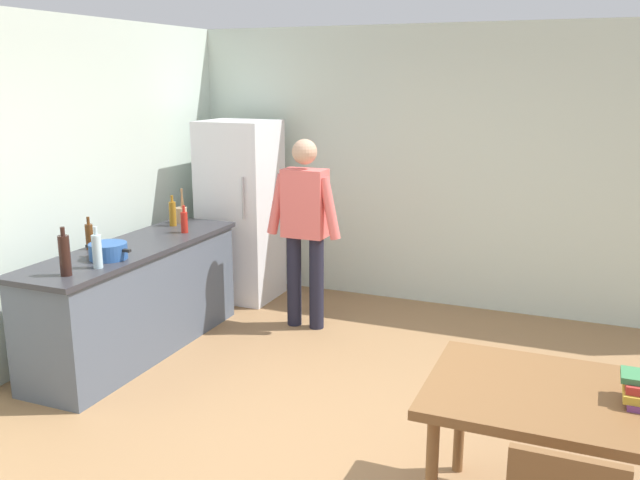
{
  "coord_description": "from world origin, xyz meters",
  "views": [
    {
      "loc": [
        1.4,
        -3.5,
        2.23
      ],
      "look_at": [
        -0.56,
        1.25,
        0.98
      ],
      "focal_mm": 38.11,
      "sensor_mm": 36.0,
      "label": 1
    }
  ],
  "objects_px": {
    "bottle_sauce_red": "(184,222)",
    "bottle_wine_dark": "(65,255)",
    "person": "(305,221)",
    "bottle_oil_amber": "(173,213)",
    "cooking_pot": "(108,251)",
    "refrigerator": "(241,211)",
    "utensil_jar": "(181,214)",
    "bottle_beer_brown": "(89,236)",
    "dining_table": "(574,410)",
    "bottle_water_clear": "(97,251)"
  },
  "relations": [
    {
      "from": "cooking_pot",
      "to": "utensil_jar",
      "type": "relative_size",
      "value": 1.25
    },
    {
      "from": "refrigerator",
      "to": "dining_table",
      "type": "xyz_separation_m",
      "value": [
        3.3,
        -2.7,
        -0.23
      ]
    },
    {
      "from": "bottle_oil_amber",
      "to": "bottle_wine_dark",
      "type": "xyz_separation_m",
      "value": [
        0.23,
        -1.6,
        0.03
      ]
    },
    {
      "from": "bottle_wine_dark",
      "to": "bottle_sauce_red",
      "type": "bearing_deg",
      "value": 89.16
    },
    {
      "from": "utensil_jar",
      "to": "bottle_sauce_red",
      "type": "relative_size",
      "value": 1.33
    },
    {
      "from": "refrigerator",
      "to": "bottle_wine_dark",
      "type": "height_order",
      "value": "refrigerator"
    },
    {
      "from": "bottle_oil_amber",
      "to": "bottle_beer_brown",
      "type": "bearing_deg",
      "value": -96.66
    },
    {
      "from": "bottle_oil_amber",
      "to": "bottle_wine_dark",
      "type": "relative_size",
      "value": 0.82
    },
    {
      "from": "dining_table",
      "to": "cooking_pot",
      "type": "xyz_separation_m",
      "value": [
        -3.31,
        0.71,
        0.29
      ]
    },
    {
      "from": "bottle_oil_amber",
      "to": "bottle_beer_brown",
      "type": "xyz_separation_m",
      "value": [
        -0.11,
        -0.97,
        -0.01
      ]
    },
    {
      "from": "utensil_jar",
      "to": "bottle_water_clear",
      "type": "xyz_separation_m",
      "value": [
        0.32,
        -1.52,
        0.05
      ]
    },
    {
      "from": "cooking_pot",
      "to": "refrigerator",
      "type": "bearing_deg",
      "value": 89.57
    },
    {
      "from": "refrigerator",
      "to": "dining_table",
      "type": "distance_m",
      "value": 4.27
    },
    {
      "from": "bottle_sauce_red",
      "to": "bottle_wine_dark",
      "type": "height_order",
      "value": "bottle_wine_dark"
    },
    {
      "from": "bottle_beer_brown",
      "to": "bottle_wine_dark",
      "type": "relative_size",
      "value": 0.76
    },
    {
      "from": "utensil_jar",
      "to": "bottle_beer_brown",
      "type": "height_order",
      "value": "utensil_jar"
    },
    {
      "from": "person",
      "to": "bottle_wine_dark",
      "type": "distance_m",
      "value": 2.12
    },
    {
      "from": "bottle_water_clear",
      "to": "dining_table",
      "type": "bearing_deg",
      "value": -8.44
    },
    {
      "from": "refrigerator",
      "to": "bottle_oil_amber",
      "type": "xyz_separation_m",
      "value": [
        -0.23,
        -0.85,
        0.12
      ]
    },
    {
      "from": "cooking_pot",
      "to": "bottle_sauce_red",
      "type": "xyz_separation_m",
      "value": [
        0.04,
        0.95,
        0.04
      ]
    },
    {
      "from": "cooking_pot",
      "to": "person",
      "type": "bearing_deg",
      "value": 56.18
    },
    {
      "from": "dining_table",
      "to": "utensil_jar",
      "type": "height_order",
      "value": "utensil_jar"
    },
    {
      "from": "bottle_beer_brown",
      "to": "bottle_wine_dark",
      "type": "distance_m",
      "value": 0.73
    },
    {
      "from": "bottle_sauce_red",
      "to": "bottle_oil_amber",
      "type": "bearing_deg",
      "value": 142.31
    },
    {
      "from": "person",
      "to": "bottle_beer_brown",
      "type": "relative_size",
      "value": 6.54
    },
    {
      "from": "utensil_jar",
      "to": "bottle_oil_amber",
      "type": "bearing_deg",
      "value": -86.26
    },
    {
      "from": "dining_table",
      "to": "bottle_oil_amber",
      "type": "distance_m",
      "value": 4.0
    },
    {
      "from": "refrigerator",
      "to": "dining_table",
      "type": "relative_size",
      "value": 1.29
    },
    {
      "from": "refrigerator",
      "to": "cooking_pot",
      "type": "height_order",
      "value": "refrigerator"
    },
    {
      "from": "person",
      "to": "bottle_oil_amber",
      "type": "relative_size",
      "value": 6.07
    },
    {
      "from": "refrigerator",
      "to": "bottle_sauce_red",
      "type": "distance_m",
      "value": 1.05
    },
    {
      "from": "person",
      "to": "bottle_oil_amber",
      "type": "bearing_deg",
      "value": -165.83
    },
    {
      "from": "bottle_oil_amber",
      "to": "bottle_water_clear",
      "type": "height_order",
      "value": "bottle_water_clear"
    },
    {
      "from": "bottle_sauce_red",
      "to": "bottle_water_clear",
      "type": "xyz_separation_m",
      "value": [
        0.05,
        -1.18,
        0.03
      ]
    },
    {
      "from": "bottle_water_clear",
      "to": "bottle_wine_dark",
      "type": "bearing_deg",
      "value": -107.95
    },
    {
      "from": "bottle_oil_amber",
      "to": "bottle_sauce_red",
      "type": "bearing_deg",
      "value": -37.69
    },
    {
      "from": "bottle_water_clear",
      "to": "bottle_beer_brown",
      "type": "bearing_deg",
      "value": 135.99
    },
    {
      "from": "person",
      "to": "dining_table",
      "type": "height_order",
      "value": "person"
    },
    {
      "from": "bottle_beer_brown",
      "to": "dining_table",
      "type": "bearing_deg",
      "value": -13.64
    },
    {
      "from": "bottle_sauce_red",
      "to": "bottle_oil_amber",
      "type": "xyz_separation_m",
      "value": [
        -0.25,
        0.19,
        0.02
      ]
    },
    {
      "from": "refrigerator",
      "to": "bottle_beer_brown",
      "type": "distance_m",
      "value": 1.85
    },
    {
      "from": "person",
      "to": "cooking_pot",
      "type": "bearing_deg",
      "value": -123.82
    },
    {
      "from": "bottle_water_clear",
      "to": "refrigerator",
      "type": "bearing_deg",
      "value": 92.07
    },
    {
      "from": "bottle_water_clear",
      "to": "bottle_beer_brown",
      "type": "xyz_separation_m",
      "value": [
        -0.42,
        0.4,
        -0.02
      ]
    },
    {
      "from": "person",
      "to": "bottle_wine_dark",
      "type": "xyz_separation_m",
      "value": [
        -0.95,
        -1.9,
        0.07
      ]
    },
    {
      "from": "cooking_pot",
      "to": "bottle_water_clear",
      "type": "height_order",
      "value": "bottle_water_clear"
    },
    {
      "from": "refrigerator",
      "to": "bottle_beer_brown",
      "type": "relative_size",
      "value": 6.92
    },
    {
      "from": "refrigerator",
      "to": "cooking_pot",
      "type": "bearing_deg",
      "value": -90.43
    },
    {
      "from": "bottle_sauce_red",
      "to": "bottle_wine_dark",
      "type": "relative_size",
      "value": 0.71
    },
    {
      "from": "utensil_jar",
      "to": "refrigerator",
      "type": "bearing_deg",
      "value": 71.43
    }
  ]
}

